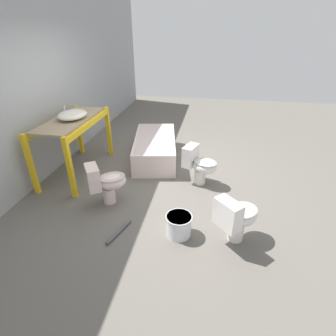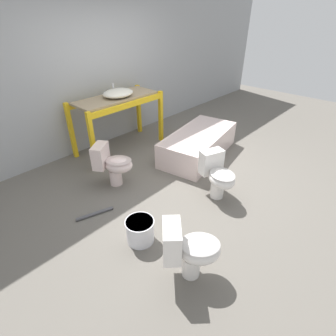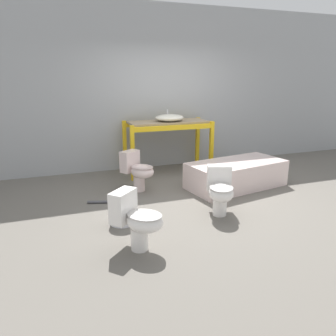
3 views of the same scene
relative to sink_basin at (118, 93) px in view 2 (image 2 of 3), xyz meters
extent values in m
plane|color=#666059|center=(0.04, -1.39, -1.08)|extent=(12.00, 12.00, 0.00)
cube|color=#9EA0A3|center=(0.04, 0.56, 0.52)|extent=(10.80, 0.08, 3.20)
cube|color=yellow|center=(-0.81, -0.28, -0.57)|extent=(0.07, 0.07, 1.01)
cube|color=yellow|center=(0.77, -0.28, -0.57)|extent=(0.07, 0.07, 1.01)
cube|color=yellow|center=(-0.81, 0.37, -0.57)|extent=(0.07, 0.07, 1.01)
cube|color=yellow|center=(0.77, 0.37, -0.57)|extent=(0.07, 0.07, 1.01)
cube|color=yellow|center=(-0.02, -0.28, -0.15)|extent=(1.58, 0.06, 0.09)
cube|color=yellow|center=(-0.02, 0.37, -0.15)|extent=(1.58, 0.06, 0.09)
cube|color=#998466|center=(-0.02, 0.05, -0.09)|extent=(1.51, 0.58, 0.04)
ellipsoid|color=silver|center=(0.00, 0.00, 0.00)|extent=(0.56, 0.45, 0.14)
cylinder|color=silver|center=(0.00, 0.12, 0.11)|extent=(0.02, 0.02, 0.08)
cube|color=silver|center=(0.77, -1.23, -0.86)|extent=(1.79, 1.08, 0.45)
cube|color=beige|center=(0.77, -1.23, -0.72)|extent=(1.70, 0.98, 0.18)
cylinder|color=white|center=(-0.06, -2.20, -0.95)|extent=(0.19, 0.19, 0.25)
ellipsoid|color=white|center=(-0.08, -2.27, -0.73)|extent=(0.46, 0.50, 0.23)
ellipsoid|color=beige|center=(-0.08, -2.27, -0.65)|extent=(0.43, 0.48, 0.03)
cube|color=white|center=(0.01, -2.02, -0.60)|extent=(0.37, 0.27, 0.35)
cylinder|color=white|center=(-1.33, -2.73, -0.95)|extent=(0.19, 0.19, 0.25)
ellipsoid|color=white|center=(-1.28, -2.79, -0.73)|extent=(0.52, 0.53, 0.23)
ellipsoid|color=beige|center=(-1.28, -2.79, -0.65)|extent=(0.50, 0.50, 0.03)
cube|color=white|center=(-1.47, -2.59, -0.60)|extent=(0.35, 0.35, 0.35)
cylinder|color=silver|center=(-0.85, -0.87, -0.95)|extent=(0.19, 0.19, 0.25)
ellipsoid|color=silver|center=(-0.81, -0.93, -0.73)|extent=(0.50, 0.53, 0.23)
ellipsoid|color=#BBA7A3|center=(-0.81, -0.93, -0.65)|extent=(0.48, 0.50, 0.03)
cube|color=silver|center=(-0.96, -0.71, -0.60)|extent=(0.37, 0.32, 0.35)
cylinder|color=silver|center=(-1.38, -2.02, -0.93)|extent=(0.32, 0.32, 0.29)
cylinder|color=silver|center=(-1.38, -2.02, -0.79)|extent=(0.34, 0.34, 0.02)
cylinder|color=#4C4C51|center=(-1.49, -1.25, -1.06)|extent=(0.48, 0.19, 0.04)
camera|label=1|loc=(-3.95, -2.33, 1.31)|focal=28.00mm
camera|label=2|loc=(-2.78, -3.75, 1.27)|focal=28.00mm
camera|label=3|loc=(-2.12, -5.90, 0.77)|focal=35.00mm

